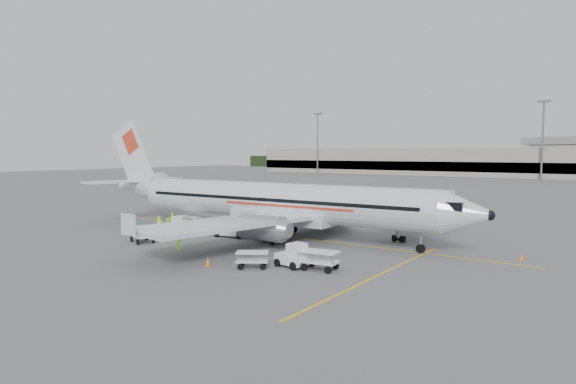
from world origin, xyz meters
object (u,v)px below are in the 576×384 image
jet_bridge (423,213)px  tug_aft (175,226)px  belt_loader (232,224)px  tug_fore (292,255)px  tug_mid (274,234)px  aircraft (275,176)px

jet_bridge → tug_aft: (-17.57, -14.37, -0.97)m
belt_loader → tug_aft: belt_loader is taller
jet_bridge → belt_loader: (-13.21, -11.68, -0.73)m
tug_fore → tug_mid: tug_fore is taller
tug_mid → tug_aft: tug_aft is taller
belt_loader → tug_fore: belt_loader is taller
jet_bridge → tug_mid: 14.51m
aircraft → jet_bridge: size_ratio=2.72×
tug_fore → jet_bridge: bearing=91.5°
belt_loader → tug_fore: size_ratio=2.04×
aircraft → jet_bridge: bearing=39.2°
belt_loader → tug_aft: size_ratio=1.80×
jet_bridge → tug_fore: 17.96m
aircraft → belt_loader: size_ratio=9.12×
tug_mid → belt_loader: bearing=-160.7°
belt_loader → tug_mid: bearing=-12.6°
jet_bridge → tug_fore: bearing=-95.6°
aircraft → tug_aft: size_ratio=16.41×
tug_fore → tug_mid: (-6.11, 6.03, -0.04)m
tug_mid → tug_aft: 9.49m
aircraft → tug_mid: size_ratio=19.43×
tug_aft → tug_mid: bearing=-1.3°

